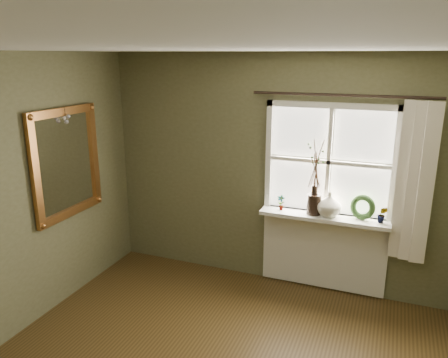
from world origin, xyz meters
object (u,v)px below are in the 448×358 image
Objects in this scene: gilt_mirror at (67,163)px; dark_jug at (314,204)px; cream_vase at (329,204)px; wreath at (362,210)px.

dark_jug is at bearing 21.87° from gilt_mirror.
gilt_mirror is at bearing -159.38° from cream_vase.
gilt_mirror is at bearing -144.17° from wreath.
cream_vase is 0.34m from wreath.
cream_vase is at bearing -156.47° from wreath.
dark_jug is 0.19× the size of gilt_mirror.
dark_jug is 0.16m from cream_vase.
wreath is (0.49, 0.04, -0.01)m from dark_jug.
dark_jug is 0.83× the size of cream_vase.
cream_vase is at bearing 0.00° from dark_jug.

